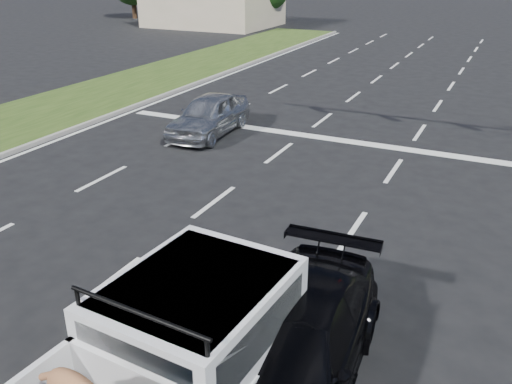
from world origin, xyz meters
TOP-DOWN VIEW (x-y plane):
  - ground at (0.00, 0.00)m, footprint 160.00×160.00m
  - road_markings at (0.00, 6.56)m, footprint 17.75×60.00m
  - curb_left at (-9.05, 6.00)m, footprint 0.15×60.00m
  - silver_sedan at (-4.64, 8.75)m, footprint 1.78×4.00m
  - black_coupe at (2.27, -0.99)m, footprint 2.19×4.81m

SIDE VIEW (x-z plane):
  - ground at x=0.00m, z-range 0.00..0.00m
  - road_markings at x=0.00m, z-range 0.00..0.01m
  - curb_left at x=-9.05m, z-range 0.00..0.14m
  - silver_sedan at x=-4.64m, z-range 0.00..1.34m
  - black_coupe at x=2.27m, z-range 0.00..1.37m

